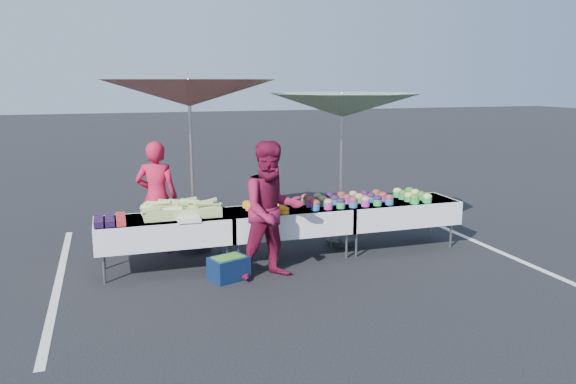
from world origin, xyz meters
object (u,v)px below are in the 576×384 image
object	(u,v)px
table_left	(164,229)
umbrella_right	(342,106)
table_center	(288,220)
customer	(272,211)
umbrella_left	(189,94)
vendor	(157,197)
storage_bin	(229,268)
table_right	(396,211)

from	to	relation	value
table_left	umbrella_right	bearing A→B (deg)	8.09
table_center	customer	distance (m)	0.94
customer	umbrella_left	distance (m)	2.29
vendor	storage_bin	size ratio (longest dim) A/B	3.00
vendor	umbrella_right	world-z (taller)	umbrella_right
table_center	vendor	distance (m)	2.04
table_left	storage_bin	world-z (taller)	table_left
table_center	table_left	bearing A→B (deg)	180.00
customer	umbrella_right	world-z (taller)	umbrella_right
umbrella_right	storage_bin	bearing A→B (deg)	-152.93
table_right	vendor	size ratio (longest dim) A/B	1.08
customer	umbrella_left	world-z (taller)	umbrella_left
table_center	storage_bin	size ratio (longest dim) A/B	3.25
vendor	customer	xyz separation A→B (m)	(1.35, -1.64, 0.06)
umbrella_left	umbrella_right	size ratio (longest dim) A/B	1.12
table_center	umbrella_right	bearing A→B (deg)	21.56
umbrella_left	storage_bin	world-z (taller)	umbrella_left
table_center	table_right	size ratio (longest dim) A/B	1.00
umbrella_right	storage_bin	distance (m)	3.08
table_left	customer	world-z (taller)	customer
vendor	umbrella_left	bearing A→B (deg)	-174.01
table_left	umbrella_right	distance (m)	3.27
storage_bin	table_left	bearing A→B (deg)	119.11
vendor	umbrella_right	xyz separation A→B (m)	(2.82, -0.49, 1.35)
table_center	umbrella_right	world-z (taller)	umbrella_right
vendor	storage_bin	xyz separation A→B (m)	(0.77, -1.54, -0.70)
customer	table_right	bearing A→B (deg)	12.56
table_left	table_center	size ratio (longest dim) A/B	1.00
storage_bin	customer	bearing A→B (deg)	-30.09
table_center	table_right	world-z (taller)	same
table_left	vendor	distance (m)	0.94
umbrella_right	storage_bin	xyz separation A→B (m)	(-2.05, -1.05, -2.05)
table_right	vendor	world-z (taller)	vendor
table_left	vendor	size ratio (longest dim) A/B	1.08
customer	umbrella_right	distance (m)	2.27
table_right	umbrella_left	bearing A→B (deg)	165.54
umbrella_left	umbrella_right	bearing A→B (deg)	-9.75
table_left	vendor	bearing A→B (deg)	90.57
table_right	umbrella_right	xyz separation A→B (m)	(-0.79, 0.40, 1.63)
table_left	vendor	xyz separation A→B (m)	(-0.01, 0.89, 0.28)
table_right	customer	size ratio (longest dim) A/B	1.01
table_left	table_center	distance (m)	1.80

